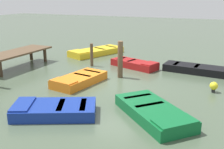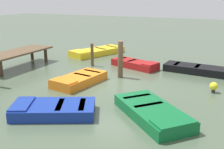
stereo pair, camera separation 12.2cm
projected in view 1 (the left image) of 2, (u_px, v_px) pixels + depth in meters
The scene contains 11 objects.
ground_plane at pixel (112, 81), 13.56m from camera, with size 80.00×80.00×0.00m, color #475642.
dock_segment at pixel (17, 54), 15.93m from camera, with size 4.66×1.81×0.95m.
rowboat_black at pixel (203, 70), 14.81m from camera, with size 1.61×4.29×0.46m.
rowboat_green at pixel (153, 112), 9.48m from camera, with size 3.34×3.39×0.46m.
rowboat_orange at pixel (79, 79), 13.11m from camera, with size 3.06×1.83×0.46m.
rowboat_red at pixel (135, 64), 16.07m from camera, with size 1.93×3.06×0.46m.
rowboat_yellow at pixel (96, 51), 19.60m from camera, with size 4.39×3.02×0.46m.
rowboat_blue at pixel (54, 109), 9.70m from camera, with size 2.54×3.25×0.46m.
mooring_piling_near_left at pixel (92, 55), 16.26m from camera, with size 0.18×0.18×1.38m, color brown.
mooring_piling_far_right at pixel (120, 60), 13.92m from camera, with size 0.27×0.27×1.92m, color brown.
marker_buoy at pixel (214, 86), 11.94m from camera, with size 0.36×0.36×0.48m.
Camera 1 is at (-11.88, -5.06, 4.17)m, focal length 43.29 mm.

